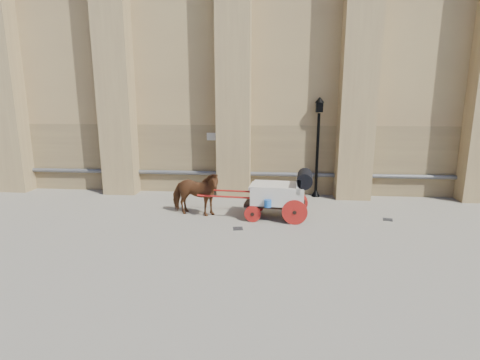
# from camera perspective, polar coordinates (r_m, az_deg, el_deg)

# --- Properties ---
(ground) EXTENTS (90.00, 90.00, 0.00)m
(ground) POSITION_cam_1_polar(r_m,az_deg,el_deg) (12.80, 1.87, -6.51)
(ground) COLOR gray
(ground) RESTS_ON ground
(horse) EXTENTS (2.05, 1.21, 1.62)m
(horse) POSITION_cam_1_polar(r_m,az_deg,el_deg) (13.44, -6.87, -2.05)
(horse) COLOR brown
(horse) RESTS_ON ground
(carriage) EXTENTS (4.03, 1.47, 1.73)m
(carriage) POSITION_cam_1_polar(r_m,az_deg,el_deg) (13.06, 6.38, -1.92)
(carriage) COLOR black
(carriage) RESTS_ON ground
(street_lamp) EXTENTS (0.39, 0.39, 4.19)m
(street_lamp) POSITION_cam_1_polar(r_m,az_deg,el_deg) (16.01, 11.76, 5.33)
(street_lamp) COLOR black
(street_lamp) RESTS_ON ground
(drain_grate_near) EXTENTS (0.37, 0.37, 0.01)m
(drain_grate_near) POSITION_cam_1_polar(r_m,az_deg,el_deg) (12.22, -0.31, -7.40)
(drain_grate_near) COLOR black
(drain_grate_near) RESTS_ON ground
(drain_grate_far) EXTENTS (0.39, 0.39, 0.01)m
(drain_grate_far) POSITION_cam_1_polar(r_m,az_deg,el_deg) (14.06, 21.59, -5.62)
(drain_grate_far) COLOR black
(drain_grate_far) RESTS_ON ground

